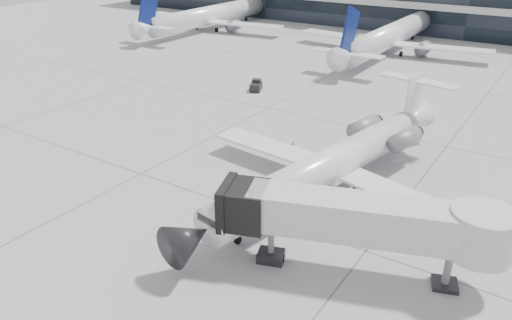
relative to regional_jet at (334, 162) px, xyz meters
The scene contains 8 objects.
ground 8.16m from the regional_jet, 125.85° to the right, with size 220.00×220.00×0.00m, color gray.
terminal 75.85m from the regional_jet, 93.46° to the left, with size 170.00×22.00×10.00m, color black.
bg_jet_left 69.51m from the regional_jet, 135.53° to the left, with size 32.00×40.00×9.60m, color white, non-canonical shape.
bg_jet_center 50.32m from the regional_jet, 104.49° to the left, with size 32.00×40.00×9.60m, color white, non-canonical shape.
regional_jet is the anchor object (origin of this frame).
jet_bridge 10.76m from the regional_jet, 53.43° to the right, with size 15.73×7.87×5.18m.
traffic_cone 9.09m from the regional_jet, 139.68° to the left, with size 0.48×0.48×0.63m.
far_tug 26.96m from the regional_jet, 136.09° to the left, with size 1.97×2.46×1.36m.
Camera 1 is at (18.60, -25.95, 18.84)m, focal length 35.00 mm.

